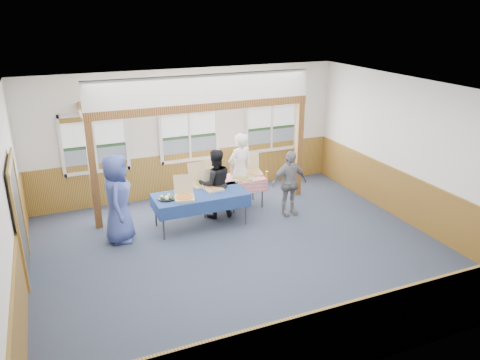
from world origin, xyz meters
The scene contains 31 objects.
floor centered at (0.00, 0.00, 0.00)m, with size 8.00×8.00×0.00m, color #2A3244.
ceiling centered at (0.00, 0.00, 3.20)m, with size 8.00×8.00×0.00m, color white.
wall_back centered at (0.00, 3.50, 1.60)m, with size 8.00×8.00×0.00m, color silver.
wall_front centered at (0.00, -3.50, 1.60)m, with size 8.00×8.00×0.00m, color silver.
wall_left centered at (-4.00, 0.00, 1.60)m, with size 8.00×8.00×0.00m, color silver.
wall_right centered at (4.00, 0.00, 1.60)m, with size 8.00×8.00×0.00m, color silver.
wainscot_back centered at (0.00, 3.48, 0.55)m, with size 7.98×0.05×1.10m, color brown.
wainscot_front centered at (0.00, -3.48, 0.55)m, with size 7.98×0.05×1.10m, color brown.
wainscot_left centered at (-3.98, 0.00, 0.55)m, with size 0.05×6.98×1.10m, color brown.
wainscot_right centered at (3.98, 0.00, 0.55)m, with size 0.05×6.98×1.10m, color brown.
cased_opening centered at (-3.96, 0.90, 1.05)m, with size 0.06×1.30×2.10m, color #303030.
window_left centered at (-2.30, 3.46, 1.68)m, with size 1.56×0.10×1.46m.
window_mid centered at (0.00, 3.46, 1.68)m, with size 1.56×0.10×1.46m.
window_right centered at (2.30, 3.46, 1.68)m, with size 1.56×0.10×1.46m.
post_left centered at (-2.50, 2.30, 1.20)m, with size 0.15×0.15×2.40m, color #532512.
post_right centered at (2.50, 2.30, 1.20)m, with size 0.15×0.15×2.40m, color #532512.
cross_beam centered at (0.00, 2.30, 2.49)m, with size 5.15×0.18×0.18m, color #532512.
table_left centered at (-0.38, 1.50, 0.71)m, with size 2.17×1.27×0.76m.
table_right centered at (0.56, 2.12, 0.69)m, with size 1.78×1.22×0.76m.
pizza_box_a centered at (-0.77, 1.39, 0.82)m, with size 0.51×0.58×0.45m.
pizza_box_b centered at (-0.04, 1.66, 0.82)m, with size 0.41×0.49×0.41m.
pizza_box_c centered at (-0.20, 2.03, 0.83)m, with size 0.47×0.56×0.47m.
pizza_box_d centered at (0.20, 2.31, 0.82)m, with size 0.48×0.54×0.41m.
pizza_box_e centered at (0.81, 2.05, 0.82)m, with size 0.45×0.54×0.45m.
pizza_box_f centered at (1.21, 2.27, 0.83)m, with size 0.50×0.58×0.46m.
veggie_tray centered at (-1.13, 1.50, 0.79)m, with size 0.37×0.37×0.09m.
drink_glass centered at (1.41, 1.87, 0.83)m, with size 0.07×0.07×0.15m, color olive.
woman_white centered at (0.82, 2.14, 0.92)m, with size 0.67×0.44×1.84m, color white.
woman_black centered at (0.09, 1.84, 0.81)m, with size 0.79×0.61×1.62m, color black.
man_blue centered at (-2.15, 1.49, 0.94)m, with size 0.92×0.60×1.87m, color #3A4991.
person_grey centered at (1.70, 1.30, 0.77)m, with size 0.90×0.38×1.54m, color slate.
Camera 1 is at (-3.25, -7.54, 4.61)m, focal length 35.00 mm.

